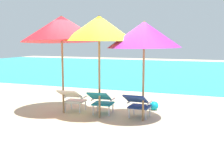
{
  "coord_description": "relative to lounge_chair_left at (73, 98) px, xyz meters",
  "views": [
    {
      "loc": [
        3.04,
        -7.38,
        1.98
      ],
      "look_at": [
        0.0,
        0.35,
        0.75
      ],
      "focal_mm": 47.71,
      "sensor_mm": 36.0,
      "label": 1
    }
  ],
  "objects": [
    {
      "name": "beach_umbrella_right",
      "position": [
        2.04,
        -0.14,
        1.7
      ],
      "size": [
        2.51,
        2.51,
        2.43
      ],
      "color": "olive",
      "rests_on": "ground_plane"
    },
    {
      "name": "lounge_chair_right",
      "position": [
        1.86,
        0.01,
        0.0
      ],
      "size": [
        0.55,
        0.88,
        0.68
      ],
      "color": "navy",
      "rests_on": "ground_plane"
    },
    {
      "name": "beach_umbrella_center",
      "position": [
        0.93,
        -0.29,
        1.86
      ],
      "size": [
        2.44,
        2.44,
        2.58
      ],
      "color": "olive",
      "rests_on": "ground_plane"
    },
    {
      "name": "beach_umbrella_left",
      "position": [
        -0.2,
        -0.16,
        1.87
      ],
      "size": [
        3.05,
        3.05,
        2.67
      ],
      "color": "olive",
      "rests_on": "ground_plane"
    },
    {
      "name": "ocean_band",
      "position": [
        0.9,
        12.83,
        -0.4
      ],
      "size": [
        40.0,
        18.0,
        0.01
      ],
      "primitive_type": "cube",
      "color": "#28B2B7",
      "rests_on": "ground_plane"
    },
    {
      "name": "beach_ball",
      "position": [
        2.02,
        1.1,
        -0.28
      ],
      "size": [
        0.25,
        0.25,
        0.25
      ],
      "primitive_type": "sphere",
      "color": "#0A93AD",
      "rests_on": "ground_plane"
    },
    {
      "name": "lounge_chair_left",
      "position": [
        0.0,
        0.0,
        0.0
      ],
      "size": [
        0.6,
        0.91,
        0.68
      ],
      "color": "silver",
      "rests_on": "ground_plane"
    },
    {
      "name": "ground_plane",
      "position": [
        0.9,
        4.32,
        -0.4
      ],
      "size": [
        40.0,
        40.0,
        0.0
      ],
      "primitive_type": "plane",
      "color": "#CCB78E"
    },
    {
      "name": "lounge_chair_center",
      "position": [
        0.86,
        0.0,
        0.0
      ],
      "size": [
        0.64,
        0.93,
        0.68
      ],
      "color": "teal",
      "rests_on": "ground_plane"
    }
  ]
}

